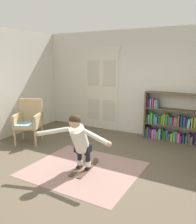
% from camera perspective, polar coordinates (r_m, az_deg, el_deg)
% --- Properties ---
extents(ground_plane, '(7.20, 7.20, 0.00)m').
position_cam_1_polar(ground_plane, '(4.78, -2.04, -13.35)').
color(ground_plane, brown).
extents(back_wall, '(6.00, 0.10, 2.90)m').
position_cam_1_polar(back_wall, '(6.69, 9.66, 6.90)').
color(back_wall, beige).
rests_on(back_wall, ground).
extents(double_door, '(1.22, 0.05, 2.45)m').
position_cam_1_polar(double_door, '(7.12, 0.82, 5.63)').
color(double_door, beige).
rests_on(double_door, ground).
extents(rug, '(2.09, 1.81, 0.01)m').
position_cam_1_polar(rug, '(4.74, -3.45, -13.56)').
color(rug, gray).
rests_on(rug, ground).
extents(bookshelf, '(1.78, 0.30, 1.27)m').
position_cam_1_polar(bookshelf, '(6.36, 18.60, -2.80)').
color(bookshelf, brown).
rests_on(bookshelf, ground).
extents(wicker_chair, '(0.80, 0.80, 1.10)m').
position_cam_1_polar(wicker_chair, '(6.27, -16.35, -1.85)').
color(wicker_chair, tan).
rests_on(wicker_chair, ground).
extents(skis_pair, '(0.36, 0.85, 0.07)m').
position_cam_1_polar(skis_pair, '(4.76, -3.29, -13.20)').
color(skis_pair, '#4E3827').
rests_on(skis_pair, rug).
extents(person_skier, '(1.47, 0.70, 1.09)m').
position_cam_1_polar(person_skier, '(4.33, -4.62, -6.35)').
color(person_skier, white).
rests_on(person_skier, skis_pair).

